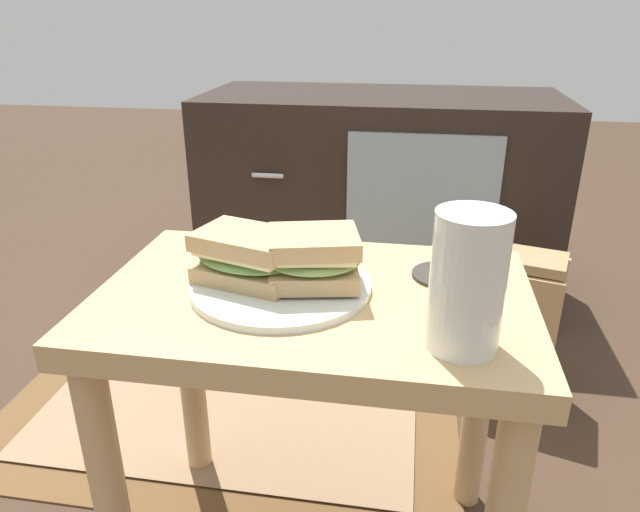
# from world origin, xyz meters

# --- Properties ---
(side_table) EXTENTS (0.56, 0.36, 0.46)m
(side_table) POSITION_xyz_m (0.00, 0.00, 0.37)
(side_table) COLOR tan
(side_table) RESTS_ON ground
(tv_cabinet) EXTENTS (0.96, 0.46, 0.58)m
(tv_cabinet) POSITION_xyz_m (0.02, 0.95, 0.29)
(tv_cabinet) COLOR black
(tv_cabinet) RESTS_ON ground
(area_rug) EXTENTS (0.96, 0.81, 0.01)m
(area_rug) POSITION_xyz_m (-0.24, 0.42, 0.00)
(area_rug) COLOR brown
(area_rug) RESTS_ON ground
(plate) EXTENTS (0.24, 0.24, 0.01)m
(plate) POSITION_xyz_m (-0.04, -0.00, 0.47)
(plate) COLOR silver
(plate) RESTS_ON side_table
(sandwich_front) EXTENTS (0.16, 0.12, 0.07)m
(sandwich_front) POSITION_xyz_m (-0.09, -0.00, 0.50)
(sandwich_front) COLOR tan
(sandwich_front) RESTS_ON plate
(sandwich_back) EXTENTS (0.14, 0.12, 0.07)m
(sandwich_back) POSITION_xyz_m (-0.00, 0.00, 0.51)
(sandwich_back) COLOR tan
(sandwich_back) RESTS_ON plate
(beer_glass) EXTENTS (0.08, 0.08, 0.15)m
(beer_glass) POSITION_xyz_m (0.18, -0.10, 0.53)
(beer_glass) COLOR silver
(beer_glass) RESTS_ON side_table
(coaster) EXTENTS (0.09, 0.09, 0.01)m
(coaster) POSITION_xyz_m (0.17, 0.07, 0.46)
(coaster) COLOR #332D28
(coaster) RESTS_ON side_table
(paper_bag) EXTENTS (0.23, 0.19, 0.34)m
(paper_bag) POSITION_xyz_m (0.34, 0.48, 0.17)
(paper_bag) COLOR tan
(paper_bag) RESTS_ON ground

